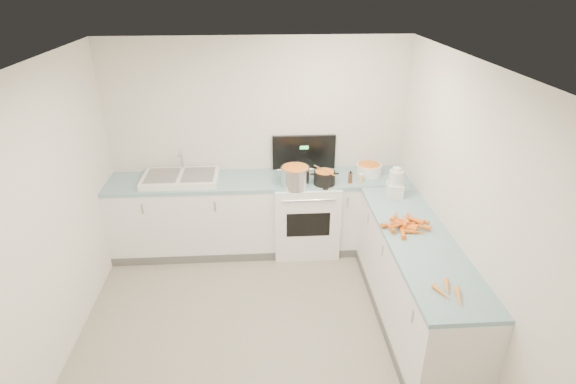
{
  "coord_description": "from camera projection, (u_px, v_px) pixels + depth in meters",
  "views": [
    {
      "loc": [
        0.03,
        -3.08,
        3.1
      ],
      "look_at": [
        0.3,
        1.1,
        1.05
      ],
      "focal_mm": 28.0,
      "sensor_mm": 36.0,
      "label": 1
    }
  ],
  "objects": [
    {
      "name": "wall_back",
      "position": [
        258.0,
        145.0,
        5.37
      ],
      "size": [
        3.5,
        0.0,
        2.5
      ],
      "primitive_type": null,
      "rotation": [
        1.57,
        0.0,
        0.0
      ],
      "color": "silver",
      "rests_on": "ground"
    },
    {
      "name": "spice_jar",
      "position": [
        361.0,
        178.0,
        5.14
      ],
      "size": [
        0.05,
        0.05,
        0.08
      ],
      "primitive_type": "cylinder",
      "color": "#E5B266",
      "rests_on": "counter_back"
    },
    {
      "name": "sink",
      "position": [
        181.0,
        178.0,
        5.17
      ],
      "size": [
        0.86,
        0.52,
        0.31
      ],
      "color": "white",
      "rests_on": "counter_back"
    },
    {
      "name": "extract_bottle",
      "position": [
        350.0,
        178.0,
        5.11
      ],
      "size": [
        0.05,
        0.05,
        0.12
      ],
      "primitive_type": "cylinder",
      "color": "#593319",
      "rests_on": "counter_back"
    },
    {
      "name": "steel_pot",
      "position": [
        295.0,
        177.0,
        5.04
      ],
      "size": [
        0.41,
        0.41,
        0.24
      ],
      "primitive_type": "cylinder",
      "rotation": [
        0.0,
        0.0,
        -0.36
      ],
      "color": "silver",
      "rests_on": "stove"
    },
    {
      "name": "food_processor",
      "position": [
        395.0,
        184.0,
        4.78
      ],
      "size": [
        0.17,
        0.2,
        0.32
      ],
      "color": "white",
      "rests_on": "counter_right"
    },
    {
      "name": "stove",
      "position": [
        305.0,
        213.0,
        5.46
      ],
      "size": [
        0.76,
        0.65,
        1.36
      ],
      "color": "white",
      "rests_on": "ground"
    },
    {
      "name": "peelings",
      "position": [
        163.0,
        174.0,
        5.16
      ],
      "size": [
        0.19,
        0.28,
        0.01
      ],
      "color": "tan",
      "rests_on": "sink"
    },
    {
      "name": "wall_left",
      "position": [
        33.0,
        239.0,
        3.47
      ],
      "size": [
        0.0,
        4.0,
        2.5
      ],
      "primitive_type": null,
      "rotation": [
        1.57,
        0.0,
        1.57
      ],
      "color": "silver",
      "rests_on": "ground"
    },
    {
      "name": "wall_right",
      "position": [
        473.0,
        224.0,
        3.68
      ],
      "size": [
        0.0,
        4.0,
        2.5
      ],
      "primitive_type": null,
      "rotation": [
        1.57,
        0.0,
        -1.57
      ],
      "color": "silver",
      "rests_on": "ground"
    },
    {
      "name": "wooden_spoon",
      "position": [
        325.0,
        171.0,
        5.03
      ],
      "size": [
        0.21,
        0.33,
        0.02
      ],
      "primitive_type": "cylinder",
      "rotation": [
        1.57,
        0.0,
        0.55
      ],
      "color": "#AD7A47",
      "rests_on": "black_pot"
    },
    {
      "name": "carrot_pile",
      "position": [
        406.0,
        224.0,
        4.22
      ],
      "size": [
        0.47,
        0.45,
        0.09
      ],
      "color": "orange",
      "rests_on": "counter_right"
    },
    {
      "name": "ceiling",
      "position": [
        254.0,
        72.0,
        3.02
      ],
      "size": [
        3.5,
        4.0,
        0.0
      ],
      "primitive_type": null,
      "rotation": [
        3.14,
        0.0,
        0.0
      ],
      "color": "silver",
      "rests_on": "ground"
    },
    {
      "name": "black_pot",
      "position": [
        324.0,
        179.0,
        5.07
      ],
      "size": [
        0.3,
        0.3,
        0.17
      ],
      "primitive_type": "cylinder",
      "rotation": [
        0.0,
        0.0,
        0.26
      ],
      "color": "black",
      "rests_on": "stove"
    },
    {
      "name": "mixing_bowl",
      "position": [
        369.0,
        169.0,
        5.3
      ],
      "size": [
        0.38,
        0.38,
        0.14
      ],
      "primitive_type": "cylinder",
      "rotation": [
        0.0,
        0.0,
        0.37
      ],
      "color": "white",
      "rests_on": "counter_back"
    },
    {
      "name": "floor",
      "position": [
        263.0,
        348.0,
        4.12
      ],
      "size": [
        3.5,
        4.0,
        0.0
      ],
      "primitive_type": null,
      "color": "gray",
      "rests_on": "ground"
    },
    {
      "name": "peeled_carrots",
      "position": [
        449.0,
        291.0,
        3.35
      ],
      "size": [
        0.21,
        0.3,
        0.04
      ],
      "color": "orange",
      "rests_on": "counter_right"
    },
    {
      "name": "counter_right",
      "position": [
        414.0,
        280.0,
        4.27
      ],
      "size": [
        0.62,
        2.2,
        0.94
      ],
      "color": "white",
      "rests_on": "ground"
    },
    {
      "name": "counter_back",
      "position": [
        260.0,
        214.0,
        5.44
      ],
      "size": [
        3.5,
        0.62,
        0.94
      ],
      "color": "white",
      "rests_on": "ground"
    }
  ]
}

